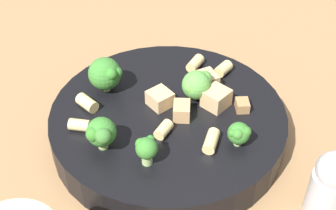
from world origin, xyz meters
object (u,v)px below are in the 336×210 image
broccoli_floret_0 (106,74)px  broccoli_floret_1 (197,84)px  broccoli_floret_3 (146,148)px  rigatoni_4 (195,63)px  chicken_chunk_4 (216,98)px  rigatoni_5 (164,130)px  chicken_chunk_1 (160,99)px  pepper_shaker (330,185)px  chicken_chunk_2 (242,105)px  pasta_bowl (168,122)px  rigatoni_1 (223,69)px  rigatoni_3 (87,103)px  chicken_chunk_3 (207,80)px  rigatoni_2 (211,141)px  broccoli_floret_4 (101,133)px  broccoli_floret_2 (239,133)px  rigatoni_0 (80,127)px  chicken_chunk_0 (182,111)px

broccoli_floret_0 → broccoli_floret_1: (0.10, -0.05, -0.00)m
broccoli_floret_3 → broccoli_floret_1: bearing=44.5°
rigatoni_4 → chicken_chunk_4: 0.08m
rigatoni_5 → chicken_chunk_1: chicken_chunk_1 is taller
chicken_chunk_1 → pepper_shaker: pepper_shaker is taller
broccoli_floret_0 → chicken_chunk_2: bearing=-29.6°
pasta_bowl → broccoli_floret_0: size_ratio=6.20×
rigatoni_1 → rigatoni_3: 0.18m
broccoli_floret_3 → chicken_chunk_3: broccoli_floret_3 is taller
rigatoni_2 → chicken_chunk_3: (0.03, 0.10, 0.00)m
broccoli_floret_1 → chicken_chunk_2: broccoli_floret_1 is taller
chicken_chunk_1 → chicken_chunk_2: chicken_chunk_1 is taller
pasta_bowl → broccoli_floret_4: 0.10m
rigatoni_4 → broccoli_floret_2: bearing=-91.3°
broccoli_floret_4 → rigatoni_0: (-0.02, 0.03, -0.02)m
rigatoni_3 → chicken_chunk_0: size_ratio=1.09×
rigatoni_0 → pepper_shaker: (0.22, -0.15, -0.01)m
chicken_chunk_1 → chicken_chunk_3: bearing=16.0°
rigatoni_5 → broccoli_floret_0: bearing=114.9°
broccoli_floret_0 → broccoli_floret_2: bearing=-49.2°
broccoli_floret_2 → rigatoni_3: bearing=143.2°
chicken_chunk_0 → chicken_chunk_1: bearing=122.8°
broccoli_floret_0 → rigatoni_3: size_ratio=1.70×
broccoli_floret_1 → chicken_chunk_4: bearing=-48.4°
broccoli_floret_0 → chicken_chunk_4: broccoli_floret_0 is taller
broccoli_floret_0 → rigatoni_5: (0.04, -0.09, -0.02)m
broccoli_floret_1 → rigatoni_3: size_ratio=1.47×
broccoli_floret_3 → broccoli_floret_4: bearing=139.8°
rigatoni_3 → rigatoni_5: (0.07, -0.07, -0.00)m
chicken_chunk_2 → chicken_chunk_4: chicken_chunk_4 is taller
rigatoni_0 → rigatoni_3: (0.01, 0.04, 0.00)m
chicken_chunk_2 → rigatoni_3: bearing=162.1°
rigatoni_0 → chicken_chunk_1: bearing=10.1°
broccoli_floret_3 → chicken_chunk_2: size_ratio=1.80×
chicken_chunk_1 → rigatoni_4: bearing=41.9°
broccoli_floret_1 → rigatoni_2: bearing=-98.6°
broccoli_floret_1 → rigatoni_5: broccoli_floret_1 is taller
pasta_bowl → chicken_chunk_0: 0.03m
pasta_bowl → pepper_shaker: bearing=-51.8°
rigatoni_3 → chicken_chunk_1: size_ratio=1.01×
broccoli_floret_1 → rigatoni_3: 0.13m
broccoli_floret_4 → pasta_bowl: bearing=23.2°
rigatoni_3 → rigatoni_4: (0.15, 0.04, -0.00)m
broccoli_floret_4 → chicken_chunk_2: (0.17, 0.01, -0.02)m
broccoli_floret_4 → chicken_chunk_4: 0.14m
rigatoni_1 → rigatoni_3: bearing=-174.8°
rigatoni_1 → chicken_chunk_1: chicken_chunk_1 is taller
broccoli_floret_3 → rigatoni_5: broccoli_floret_3 is taller
pasta_bowl → chicken_chunk_4: 0.06m
broccoli_floret_2 → chicken_chunk_4: broccoli_floret_2 is taller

